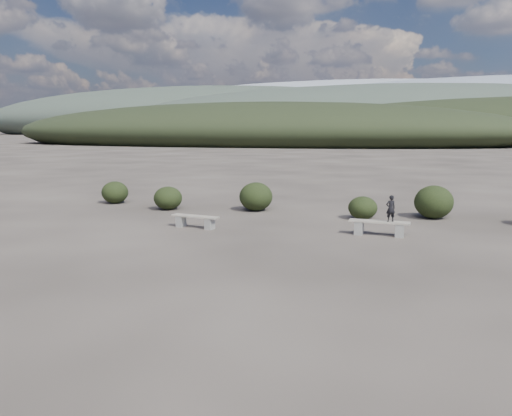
% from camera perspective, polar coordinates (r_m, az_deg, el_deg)
% --- Properties ---
extents(ground, '(1200.00, 1200.00, 0.00)m').
position_cam_1_polar(ground, '(11.88, -0.81, -8.02)').
color(ground, '#2D2823').
rests_on(ground, ground).
extents(bench_left, '(1.80, 0.64, 0.44)m').
position_cam_1_polar(bench_left, '(17.74, -6.97, -1.43)').
color(bench_left, slate).
rests_on(bench_left, ground).
extents(bench_right, '(1.98, 0.52, 0.49)m').
position_cam_1_polar(bench_right, '(16.86, 13.89, -2.09)').
color(bench_right, slate).
rests_on(bench_right, ground).
extents(seated_person, '(0.37, 0.32, 0.87)m').
position_cam_1_polar(seated_person, '(16.73, 15.14, -0.05)').
color(seated_person, black).
rests_on(seated_person, bench_right).
extents(shrub_a, '(1.22, 1.22, 1.00)m').
position_cam_1_polar(shrub_a, '(21.88, -10.03, 1.13)').
color(shrub_a, black).
rests_on(shrub_a, ground).
extents(shrub_b, '(1.42, 1.42, 1.22)m').
position_cam_1_polar(shrub_b, '(21.22, -0.01, 1.31)').
color(shrub_b, black).
rests_on(shrub_b, ground).
extents(shrub_c, '(1.12, 1.12, 0.89)m').
position_cam_1_polar(shrub_c, '(19.69, 12.10, 0.01)').
color(shrub_c, black).
rests_on(shrub_c, ground).
extents(shrub_d, '(1.48, 1.48, 1.29)m').
position_cam_1_polar(shrub_d, '(20.62, 19.65, 0.65)').
color(shrub_d, black).
rests_on(shrub_d, ground).
extents(shrub_f, '(1.22, 1.22, 1.03)m').
position_cam_1_polar(shrub_f, '(24.25, -15.82, 1.73)').
color(shrub_f, black).
rests_on(shrub_f, ground).
extents(mountain_ridges, '(500.00, 400.00, 56.00)m').
position_cam_1_polar(mountain_ridges, '(350.21, 13.72, 10.12)').
color(mountain_ridges, black).
rests_on(mountain_ridges, ground).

